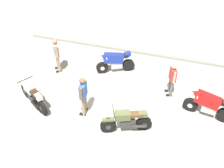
{
  "coord_description": "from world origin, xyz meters",
  "views": [
    {
      "loc": [
        2.15,
        -7.34,
        7.1
      ],
      "look_at": [
        -0.39,
        0.44,
        0.75
      ],
      "focal_mm": 38.95,
      "sensor_mm": 36.0,
      "label": 1
    }
  ],
  "objects_px": {
    "motorcycle_red_sportbike": "(209,104)",
    "person_in_gray_shirt": "(56,53)",
    "motorcycle_blue_sportbike": "(115,61)",
    "person_in_red_shirt": "(172,78)",
    "motorcycle_olive_vintage": "(127,121)",
    "person_in_blue_shirt": "(83,94)",
    "motorcycle_silver_cruiser": "(33,96)"
  },
  "relations": [
    {
      "from": "motorcycle_red_sportbike",
      "to": "person_in_gray_shirt",
      "type": "distance_m",
      "value": 7.33
    },
    {
      "from": "motorcycle_red_sportbike",
      "to": "person_in_red_shirt",
      "type": "distance_m",
      "value": 1.86
    },
    {
      "from": "motorcycle_silver_cruiser",
      "to": "person_in_gray_shirt",
      "type": "relative_size",
      "value": 1.05
    },
    {
      "from": "motorcycle_silver_cruiser",
      "to": "person_in_blue_shirt",
      "type": "xyz_separation_m",
      "value": [
        2.22,
        0.25,
        0.49
      ]
    },
    {
      "from": "motorcycle_silver_cruiser",
      "to": "motorcycle_blue_sportbike",
      "type": "xyz_separation_m",
      "value": [
        2.51,
        3.47,
        0.07
      ]
    },
    {
      "from": "motorcycle_olive_vintage",
      "to": "motorcycle_red_sportbike",
      "type": "height_order",
      "value": "motorcycle_red_sportbike"
    },
    {
      "from": "motorcycle_blue_sportbike",
      "to": "person_in_red_shirt",
      "type": "xyz_separation_m",
      "value": [
        2.87,
        -0.93,
        0.29
      ]
    },
    {
      "from": "person_in_red_shirt",
      "to": "person_in_blue_shirt",
      "type": "xyz_separation_m",
      "value": [
        -3.16,
        -2.3,
        0.13
      ]
    },
    {
      "from": "motorcycle_blue_sportbike",
      "to": "motorcycle_olive_vintage",
      "type": "height_order",
      "value": "motorcycle_blue_sportbike"
    },
    {
      "from": "person_in_red_shirt",
      "to": "person_in_gray_shirt",
      "type": "xyz_separation_m",
      "value": [
        -5.65,
        0.14,
        0.14
      ]
    },
    {
      "from": "motorcycle_olive_vintage",
      "to": "motorcycle_red_sportbike",
      "type": "xyz_separation_m",
      "value": [
        2.87,
        1.79,
        0.11
      ]
    },
    {
      "from": "motorcycle_blue_sportbike",
      "to": "person_in_gray_shirt",
      "type": "bearing_deg",
      "value": -12.78
    },
    {
      "from": "motorcycle_silver_cruiser",
      "to": "person_in_gray_shirt",
      "type": "distance_m",
      "value": 2.74
    },
    {
      "from": "person_in_blue_shirt",
      "to": "motorcycle_red_sportbike",
      "type": "bearing_deg",
      "value": -173.98
    },
    {
      "from": "motorcycle_olive_vintage",
      "to": "person_in_red_shirt",
      "type": "xyz_separation_m",
      "value": [
        1.28,
        2.71,
        0.39
      ]
    },
    {
      "from": "motorcycle_red_sportbike",
      "to": "person_in_blue_shirt",
      "type": "xyz_separation_m",
      "value": [
        -4.75,
        -1.37,
        0.41
      ]
    },
    {
      "from": "motorcycle_silver_cruiser",
      "to": "motorcycle_blue_sportbike",
      "type": "distance_m",
      "value": 4.29
    },
    {
      "from": "person_in_red_shirt",
      "to": "person_in_gray_shirt",
      "type": "bearing_deg",
      "value": -21.88
    },
    {
      "from": "motorcycle_olive_vintage",
      "to": "motorcycle_red_sportbike",
      "type": "bearing_deg",
      "value": -171.32
    },
    {
      "from": "motorcycle_olive_vintage",
      "to": "motorcycle_red_sportbike",
      "type": "distance_m",
      "value": 3.38
    },
    {
      "from": "motorcycle_silver_cruiser",
      "to": "person_in_red_shirt",
      "type": "distance_m",
      "value": 5.96
    },
    {
      "from": "motorcycle_silver_cruiser",
      "to": "person_in_red_shirt",
      "type": "bearing_deg",
      "value": -124.49
    },
    {
      "from": "motorcycle_blue_sportbike",
      "to": "person_in_gray_shirt",
      "type": "xyz_separation_m",
      "value": [
        -2.78,
        -0.79,
        0.43
      ]
    },
    {
      "from": "motorcycle_blue_sportbike",
      "to": "motorcycle_red_sportbike",
      "type": "height_order",
      "value": "same"
    },
    {
      "from": "person_in_gray_shirt",
      "to": "motorcycle_red_sportbike",
      "type": "bearing_deg",
      "value": 132.99
    },
    {
      "from": "motorcycle_blue_sportbike",
      "to": "person_in_red_shirt",
      "type": "bearing_deg",
      "value": 133.45
    },
    {
      "from": "person_in_blue_shirt",
      "to": "person_in_red_shirt",
      "type": "bearing_deg",
      "value": -154.12
    },
    {
      "from": "motorcycle_blue_sportbike",
      "to": "person_in_gray_shirt",
      "type": "height_order",
      "value": "person_in_gray_shirt"
    },
    {
      "from": "motorcycle_olive_vintage",
      "to": "person_in_gray_shirt",
      "type": "height_order",
      "value": "person_in_gray_shirt"
    },
    {
      "from": "motorcycle_red_sportbike",
      "to": "person_in_blue_shirt",
      "type": "relative_size",
      "value": 1.12
    },
    {
      "from": "motorcycle_silver_cruiser",
      "to": "person_in_blue_shirt",
      "type": "height_order",
      "value": "person_in_blue_shirt"
    },
    {
      "from": "motorcycle_silver_cruiser",
      "to": "motorcycle_olive_vintage",
      "type": "height_order",
      "value": "motorcycle_silver_cruiser"
    }
  ]
}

